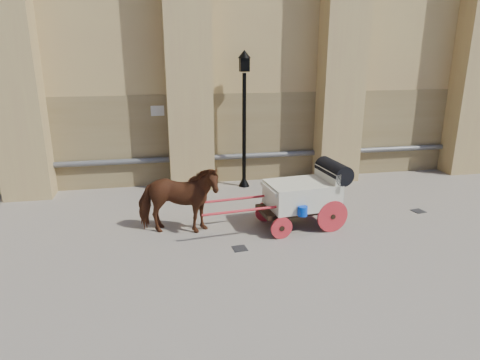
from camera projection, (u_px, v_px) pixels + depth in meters
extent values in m
plane|color=slate|center=(243.00, 228.00, 11.01)|extent=(90.00, 90.00, 0.00)
cube|color=olive|center=(276.00, 136.00, 14.81)|extent=(44.00, 0.35, 3.00)
cylinder|color=#59595B|center=(278.00, 154.00, 14.74)|extent=(42.00, 0.18, 0.18)
cube|color=beige|center=(158.00, 111.00, 13.63)|extent=(0.42, 0.04, 0.32)
imported|color=#592D1C|center=(178.00, 200.00, 10.45)|extent=(2.20, 1.31, 1.74)
cube|color=black|center=(298.00, 208.00, 10.95)|extent=(2.10, 1.13, 0.11)
cube|color=beige|center=(302.00, 194.00, 10.87)|extent=(1.85, 1.33, 0.64)
cube|color=beige|center=(327.00, 178.00, 10.95)|extent=(0.26, 1.15, 0.50)
cube|color=beige|center=(274.00, 189.00, 10.58)|extent=(0.43, 1.03, 0.09)
cylinder|color=black|center=(334.00, 171.00, 10.95)|extent=(0.64, 1.19, 0.51)
cylinder|color=red|center=(332.00, 216.00, 10.66)|extent=(0.82, 0.15, 0.82)
cylinder|color=red|center=(312.00, 201.00, 11.69)|extent=(0.82, 0.15, 0.82)
cylinder|color=red|center=(282.00, 228.00, 10.31)|extent=(0.55, 0.12, 0.55)
cylinder|color=red|center=(265.00, 212.00, 11.34)|extent=(0.55, 0.12, 0.55)
cylinder|color=red|center=(247.00, 210.00, 10.07)|extent=(2.18, 0.31, 0.06)
cylinder|color=red|center=(237.00, 199.00, 10.82)|extent=(2.18, 0.31, 0.06)
cylinder|color=#043CD0|center=(303.00, 211.00, 10.26)|extent=(0.24, 0.24, 0.24)
cylinder|color=black|center=(244.00, 132.00, 13.75)|extent=(0.12, 0.12, 3.68)
cone|color=black|center=(244.00, 181.00, 14.24)|extent=(0.37, 0.37, 0.37)
cube|color=black|center=(244.00, 64.00, 13.12)|extent=(0.29, 0.29, 0.43)
cone|color=black|center=(244.00, 54.00, 13.03)|extent=(0.41, 0.41, 0.25)
cube|color=black|center=(240.00, 249.00, 9.86)|extent=(0.35, 0.35, 0.01)
cube|color=black|center=(418.00, 211.00, 12.09)|extent=(0.37, 0.37, 0.01)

